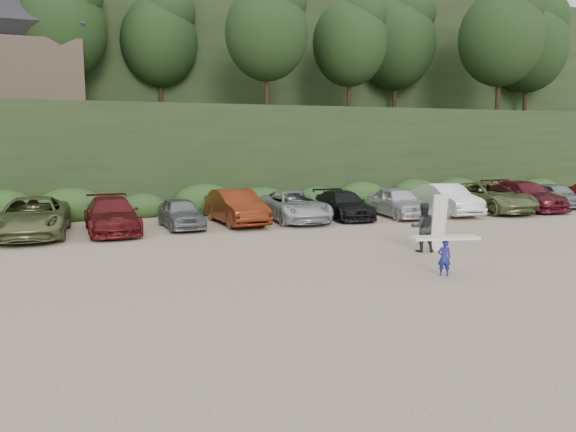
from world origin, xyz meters
name	(u,v)px	position (x,y,z in m)	size (l,w,h in m)	color
ground	(366,265)	(0.00, 0.00, 0.00)	(120.00, 120.00, 0.00)	tan
hillside_backdrop	(174,58)	(-0.26, 35.93, 11.22)	(90.00, 41.50, 28.00)	black
parked_cars	(310,205)	(2.17, 9.92, 0.79)	(39.90, 6.23, 1.65)	#9E9DA2
child_surfer	(445,249)	(1.52, -2.02, 0.81)	(2.05, 0.99, 1.19)	navy
adult_surfer	(424,227)	(3.03, 1.29, 0.90)	(1.34, 0.92, 2.09)	black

